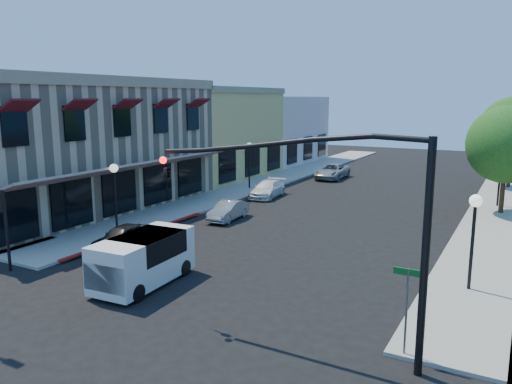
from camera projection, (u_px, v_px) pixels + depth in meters
The scene contains 20 objects.
ground at pixel (136, 329), 15.08m from camera, with size 120.00×120.00×0.00m, color black.
sidewalk_left at pixel (276, 179), 42.47m from camera, with size 3.50×50.00×0.12m, color gray.
sidewalk_right at pixel (504, 199), 34.19m from camera, with size 3.50×50.00×0.12m, color gray.
curb_red_strip at pixel (141, 236), 25.24m from camera, with size 0.25×10.00×0.06m, color maroon.
corner_brick_building at pixel (66, 145), 31.12m from camera, with size 11.77×18.20×8.10m.
yellow_stucco_building at pixel (203, 133), 44.10m from camera, with size 10.00×12.00×7.60m, color #E7C368.
pink_stucco_building at pixel (266, 129), 54.49m from camera, with size 10.00×12.00×7.00m, color beige.
street_tree_a at pixel (507, 145), 29.09m from camera, with size 4.56×4.56×6.48m.
signal_mast_arm at pixel (341, 208), 12.84m from camera, with size 8.01×0.39×6.00m.
secondary_signal at pixel (3, 215), 19.65m from camera, with size 0.28×0.42×3.32m.
street_name_sign at pixel (407, 298), 13.11m from camera, with size 0.80×0.06×2.50m.
lamppost_left_near at pixel (114, 180), 25.49m from camera, with size 0.44×0.44×3.57m.
lamppost_left_far at pixel (249, 154), 37.54m from camera, with size 0.44×0.44×3.57m.
lamppost_right_near at pixel (474, 218), 17.44m from camera, with size 0.44×0.44×3.57m.
lamppost_right_far at pixel (501, 165), 31.22m from camera, with size 0.44×0.44×3.57m.
white_van at pixel (142, 257), 18.45m from camera, with size 2.05×4.30×1.86m.
parked_car_a at pixel (122, 237), 23.08m from camera, with size 1.30×3.24×1.10m, color black.
parked_car_b at pixel (228, 211), 28.45m from camera, with size 1.14×3.26×1.07m, color #929497.
parked_car_c at pixel (268, 189), 34.99m from camera, with size 1.60×3.93×1.14m, color white.
parked_car_d at pixel (332, 171), 43.04m from camera, with size 2.11×4.58×1.27m, color #9B9DA0.
Camera 1 is at (9.96, -10.56, 6.87)m, focal length 35.00 mm.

